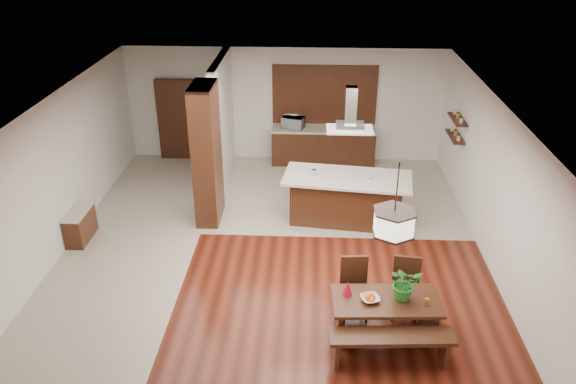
# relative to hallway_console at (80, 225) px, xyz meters

# --- Properties ---
(room_shell) EXTENTS (9.00, 9.04, 2.92)m
(room_shell) POSITION_rel_hallway_console_xyz_m (3.81, -0.20, 1.75)
(room_shell) COLOR #3B130A
(room_shell) RESTS_ON ground
(tile_hallway) EXTENTS (2.50, 9.00, 0.01)m
(tile_hallway) POSITION_rel_hallway_console_xyz_m (1.06, -0.20, -0.31)
(tile_hallway) COLOR #B7AC99
(tile_hallway) RESTS_ON ground
(tile_kitchen) EXTENTS (5.50, 4.00, 0.01)m
(tile_kitchen) POSITION_rel_hallway_console_xyz_m (5.06, 2.30, -0.31)
(tile_kitchen) COLOR #B7AC99
(tile_kitchen) RESTS_ON ground
(soffit_band) EXTENTS (8.00, 9.00, 0.02)m
(soffit_band) POSITION_rel_hallway_console_xyz_m (3.81, -0.20, 2.57)
(soffit_band) COLOR #442511
(soffit_band) RESTS_ON room_shell
(partition_pier) EXTENTS (0.45, 1.00, 2.90)m
(partition_pier) POSITION_rel_hallway_console_xyz_m (2.41, 1.00, 1.14)
(partition_pier) COLOR black
(partition_pier) RESTS_ON ground
(partition_stub) EXTENTS (0.18, 2.40, 2.90)m
(partition_stub) POSITION_rel_hallway_console_xyz_m (2.41, 3.10, 1.14)
(partition_stub) COLOR silver
(partition_stub) RESTS_ON ground
(hallway_console) EXTENTS (0.37, 0.88, 0.63)m
(hallway_console) POSITION_rel_hallway_console_xyz_m (0.00, 0.00, 0.00)
(hallway_console) COLOR black
(hallway_console) RESTS_ON ground
(hallway_doorway) EXTENTS (1.10, 0.20, 2.10)m
(hallway_doorway) POSITION_rel_hallway_console_xyz_m (1.11, 4.20, 0.74)
(hallway_doorway) COLOR black
(hallway_doorway) RESTS_ON ground
(rear_counter) EXTENTS (2.60, 0.62, 0.95)m
(rear_counter) POSITION_rel_hallway_console_xyz_m (4.81, 4.00, 0.16)
(rear_counter) COLOR black
(rear_counter) RESTS_ON ground
(kitchen_window) EXTENTS (2.60, 0.08, 1.50)m
(kitchen_window) POSITION_rel_hallway_console_xyz_m (4.81, 4.26, 1.44)
(kitchen_window) COLOR #995D2E
(kitchen_window) RESTS_ON room_shell
(shelf_lower) EXTENTS (0.26, 0.90, 0.04)m
(shelf_lower) POSITION_rel_hallway_console_xyz_m (7.68, 2.40, 1.08)
(shelf_lower) COLOR black
(shelf_lower) RESTS_ON room_shell
(shelf_upper) EXTENTS (0.26, 0.90, 0.04)m
(shelf_upper) POSITION_rel_hallway_console_xyz_m (7.68, 2.40, 1.49)
(shelf_upper) COLOR black
(shelf_upper) RESTS_ON room_shell
(dining_table) EXTENTS (1.65, 0.89, 0.67)m
(dining_table) POSITION_rel_hallway_console_xyz_m (5.69, -2.55, 0.18)
(dining_table) COLOR black
(dining_table) RESTS_ON ground
(dining_bench) EXTENTS (1.80, 0.50, 0.50)m
(dining_bench) POSITION_rel_hallway_console_xyz_m (5.72, -3.13, -0.07)
(dining_bench) COLOR black
(dining_bench) RESTS_ON ground
(dining_chair_left) EXTENTS (0.47, 0.47, 0.99)m
(dining_chair_left) POSITION_rel_hallway_console_xyz_m (5.26, -2.08, 0.18)
(dining_chair_left) COLOR black
(dining_chair_left) RESTS_ON ground
(dining_chair_right) EXTENTS (0.48, 0.48, 0.98)m
(dining_chair_right) POSITION_rel_hallway_console_xyz_m (6.07, -2.04, 0.18)
(dining_chair_right) COLOR black
(dining_chair_right) RESTS_ON ground
(pendant_lantern) EXTENTS (0.64, 0.64, 1.31)m
(pendant_lantern) POSITION_rel_hallway_console_xyz_m (5.69, -2.55, 1.93)
(pendant_lantern) COLOR beige
(pendant_lantern) RESTS_ON room_shell
(foliage_plant) EXTENTS (0.58, 0.54, 0.53)m
(foliage_plant) POSITION_rel_hallway_console_xyz_m (5.94, -2.49, 0.62)
(foliage_plant) COLOR #297928
(foliage_plant) RESTS_ON dining_table
(fruit_bowl) EXTENTS (0.34, 0.34, 0.07)m
(fruit_bowl) POSITION_rel_hallway_console_xyz_m (5.45, -2.59, 0.39)
(fruit_bowl) COLOR beige
(fruit_bowl) RESTS_ON dining_table
(napkin_cone) EXTENTS (0.18, 0.18, 0.24)m
(napkin_cone) POSITION_rel_hallway_console_xyz_m (5.11, -2.45, 0.48)
(napkin_cone) COLOR red
(napkin_cone) RESTS_ON dining_table
(gold_ornament) EXTENTS (0.09, 0.09, 0.10)m
(gold_ornament) POSITION_rel_hallway_console_xyz_m (6.27, -2.63, 0.41)
(gold_ornament) COLOR gold
(gold_ornament) RESTS_ON dining_table
(kitchen_island) EXTENTS (2.68, 1.42, 1.06)m
(kitchen_island) POSITION_rel_hallway_console_xyz_m (5.26, 0.97, 0.23)
(kitchen_island) COLOR black
(kitchen_island) RESTS_ON ground
(range_hood) EXTENTS (0.90, 0.55, 0.87)m
(range_hood) POSITION_rel_hallway_console_xyz_m (5.26, 0.98, 2.15)
(range_hood) COLOR silver
(range_hood) RESTS_ON room_shell
(island_cup) EXTENTS (0.12, 0.12, 0.09)m
(island_cup) POSITION_rel_hallway_console_xyz_m (5.68, 0.89, 0.79)
(island_cup) COLOR white
(island_cup) RESTS_ON kitchen_island
(microwave) EXTENTS (0.62, 0.51, 0.30)m
(microwave) POSITION_rel_hallway_console_xyz_m (4.04, 3.99, 0.78)
(microwave) COLOR silver
(microwave) RESTS_ON rear_counter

